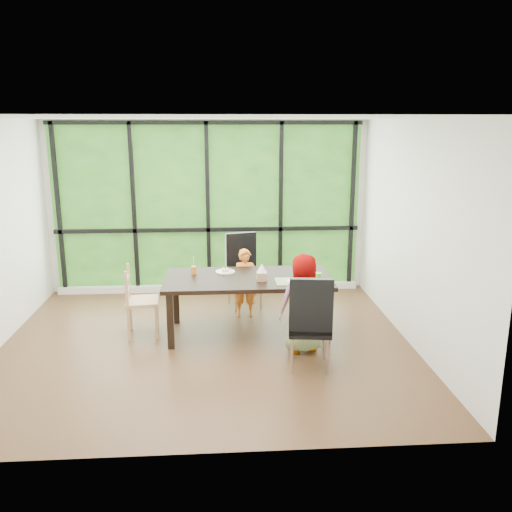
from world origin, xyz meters
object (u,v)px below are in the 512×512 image
at_px(child_toddler, 245,283).
at_px(green_cup, 318,278).
at_px(chair_end_beech, 142,301).
at_px(chair_window_leather, 245,271).
at_px(plate_near, 297,281).
at_px(plate_far, 225,272).
at_px(orange_cup, 194,270).
at_px(dining_table, 248,305).
at_px(child_older, 303,303).
at_px(chair_interior_leather, 310,321).
at_px(tissue_box, 262,276).

xyz_separation_m(child_toddler, green_cup, (0.85, -0.92, 0.33)).
distance_m(child_toddler, green_cup, 1.30).
relative_size(chair_end_beech, child_toddler, 0.93).
relative_size(chair_window_leather, plate_near, 4.37).
xyz_separation_m(chair_end_beech, green_cup, (2.19, -0.33, 0.36)).
bearing_deg(plate_far, chair_window_leather, 69.37).
height_order(plate_far, plate_near, same).
xyz_separation_m(orange_cup, green_cup, (1.53, -0.49, 0.01)).
xyz_separation_m(chair_window_leather, plate_far, (-0.29, -0.76, 0.22)).
distance_m(dining_table, child_toddler, 0.64).
distance_m(chair_end_beech, plate_far, 1.12).
height_order(child_toddler, child_older, child_older).
bearing_deg(chair_end_beech, chair_window_leather, -59.31).
bearing_deg(chair_interior_leather, tissue_box, -55.33).
bearing_deg(tissue_box, chair_interior_leather, -62.40).
xyz_separation_m(child_older, plate_far, (-0.90, 0.84, 0.17)).
distance_m(chair_window_leather, plate_near, 1.40).
xyz_separation_m(dining_table, child_older, (0.62, -0.59, 0.21)).
bearing_deg(plate_near, dining_table, 158.05).
bearing_deg(child_older, chair_window_leather, -75.39).
distance_m(chair_window_leather, child_older, 1.71).
relative_size(chair_end_beech, plate_far, 3.56).
distance_m(child_older, green_cup, 0.44).
bearing_deg(chair_interior_leather, green_cup, -99.80).
xyz_separation_m(child_toddler, plate_near, (0.59, -0.87, 0.28)).
height_order(child_older, tissue_box, child_older).
relative_size(green_cup, tissue_box, 1.00).
relative_size(dining_table, child_older, 1.77).
relative_size(chair_end_beech, tissue_box, 7.28).
height_order(child_toddler, orange_cup, child_toddler).
distance_m(dining_table, chair_interior_leather, 1.22).
xyz_separation_m(child_toddler, child_older, (0.62, -1.22, 0.11)).
distance_m(child_toddler, orange_cup, 0.87).
distance_m(chair_window_leather, green_cup, 1.58).
relative_size(chair_window_leather, green_cup, 8.73).
height_order(chair_end_beech, plate_near, chair_end_beech).
bearing_deg(green_cup, chair_interior_leather, -106.86).
bearing_deg(dining_table, plate_far, 138.00).
xyz_separation_m(plate_near, tissue_box, (-0.43, 0.08, 0.05)).
xyz_separation_m(chair_end_beech, plate_near, (1.93, -0.28, 0.31)).
bearing_deg(dining_table, child_toddler, 90.00).
height_order(chair_window_leather, green_cup, chair_window_leather).
xyz_separation_m(child_older, plate_near, (-0.03, 0.35, 0.17)).
relative_size(child_older, green_cup, 9.53).
bearing_deg(plate_near, chair_interior_leather, -87.63).
distance_m(chair_window_leather, child_toddler, 0.39).
bearing_deg(plate_near, green_cup, -11.73).
bearing_deg(dining_table, tissue_box, -42.61).
bearing_deg(green_cup, dining_table, 161.02).
relative_size(chair_interior_leather, chair_end_beech, 1.20).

